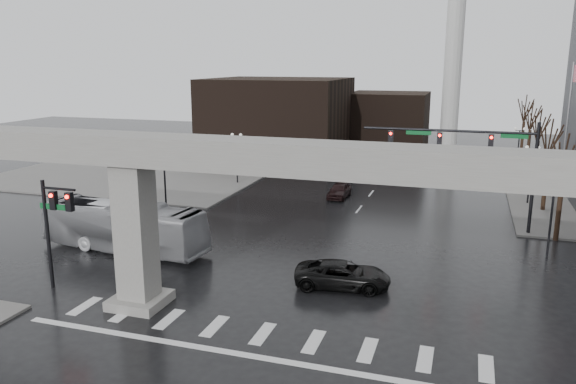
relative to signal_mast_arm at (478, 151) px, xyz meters
name	(u,v)px	position (x,y,z in m)	size (l,w,h in m)	color
ground	(270,324)	(-8.99, -18.80, -5.83)	(160.00, 160.00, 0.00)	black
sidewalk_nw	(168,163)	(-34.99, 17.20, -5.75)	(28.00, 36.00, 0.15)	slate
elevated_guideway	(296,183)	(-7.73, -18.80, 1.05)	(48.00, 2.60, 8.70)	gray
building_far_left	(278,120)	(-22.99, 23.20, -0.83)	(16.00, 14.00, 10.00)	black
building_far_mid	(388,123)	(-10.99, 33.20, -1.83)	(10.00, 10.00, 8.00)	black
smokestack	(454,49)	(-2.99, 27.20, 7.52)	(3.60, 3.60, 30.00)	beige
signal_mast_arm	(478,151)	(0.00, 0.00, 0.00)	(12.12, 0.43, 8.00)	black
signal_left_pole	(54,216)	(-21.24, -18.30, -1.76)	(2.30, 0.30, 6.00)	black
flagpole_assembly	(571,125)	(6.30, 3.20, 1.70)	(2.06, 0.12, 12.00)	silver
lamp_right_0	(553,204)	(4.51, -4.80, -2.36)	(1.22, 0.32, 5.11)	black
lamp_right_1	(531,165)	(4.51, 9.20, -2.36)	(1.22, 0.32, 5.11)	black
lamp_right_2	(519,142)	(4.51, 23.20, -2.36)	(1.22, 0.32, 5.11)	black
lamp_left_0	(165,177)	(-22.49, -4.80, -2.36)	(1.22, 0.32, 5.11)	black
lamp_left_1	(237,150)	(-22.49, 9.20, -2.36)	(1.22, 0.32, 5.11)	black
lamp_left_2	(282,133)	(-22.49, 23.20, -2.36)	(1.22, 0.32, 5.11)	black
tree_right_0	(560,201)	(5.54, -0.78, -3.04)	(1.09, 1.58, 7.50)	black
tree_right_1	(546,177)	(5.54, 7.22, -2.98)	(1.09, 1.61, 7.67)	black
tree_right_2	(536,160)	(5.54, 15.22, -2.91)	(1.10, 1.63, 7.85)	black
tree_right_3	(529,147)	(5.54, 23.22, -2.85)	(1.11, 1.66, 8.02)	black
tree_right_4	(523,137)	(5.54, 31.22, -2.79)	(1.12, 1.69, 8.19)	black
pickup_truck	(343,275)	(-6.72, -13.42, -5.11)	(2.39, 5.19, 1.44)	black
city_bus	(124,226)	(-21.58, -11.73, -4.22)	(2.70, 11.53, 3.21)	#A3A3A7
far_car	(339,190)	(-11.47, 6.66, -5.15)	(1.60, 3.98, 1.35)	black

